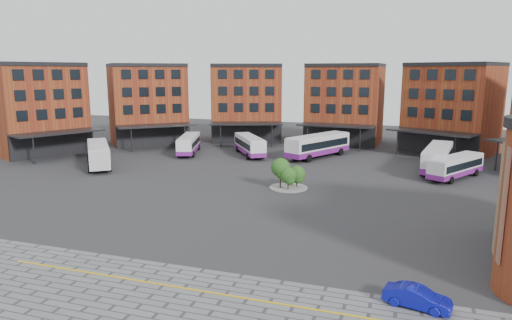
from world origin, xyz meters
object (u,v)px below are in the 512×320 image
(bus_a, at_px, (98,153))
(bus_b, at_px, (189,144))
(blue_car, at_px, (417,297))
(bus_c, at_px, (250,145))
(bus_f, at_px, (456,166))
(bus_d, at_px, (318,145))
(tree_island, at_px, (288,174))
(bus_e, at_px, (438,158))

(bus_a, height_order, bus_b, bus_a)
(bus_a, bearing_deg, blue_car, -71.91)
(bus_a, xyz_separation_m, blue_car, (41.96, -27.16, -1.35))
(bus_c, distance_m, bus_f, 30.61)
(bus_a, distance_m, bus_d, 32.56)
(tree_island, xyz_separation_m, bus_f, (18.57, 11.68, -0.20))
(bus_d, bearing_deg, tree_island, -61.94)
(bus_c, distance_m, blue_car, 49.09)
(tree_island, xyz_separation_m, bus_c, (-11.20, 18.80, -0.10))
(bus_b, relative_size, bus_c, 1.03)
(bus_d, bearing_deg, blue_car, -45.40)
(bus_c, distance_m, bus_d, 10.88)
(bus_c, height_order, bus_f, bus_c)
(tree_island, xyz_separation_m, bus_e, (16.61, 15.31, 0.10))
(bus_b, bearing_deg, bus_a, -136.33)
(bus_a, xyz_separation_m, bus_e, (44.97, 11.72, -0.10))
(tree_island, bearing_deg, bus_e, 42.68)
(bus_a, relative_size, bus_f, 1.09)
(bus_f, xyz_separation_m, blue_car, (-4.98, -35.24, -0.94))
(bus_c, bearing_deg, blue_car, -93.39)
(tree_island, xyz_separation_m, bus_a, (-28.37, 3.60, 0.21))
(bus_a, relative_size, bus_b, 1.01)
(tree_island, distance_m, bus_d, 20.30)
(bus_b, relative_size, blue_car, 2.89)
(bus_e, bearing_deg, bus_a, -156.39)
(tree_island, height_order, blue_car, tree_island)
(bus_d, relative_size, bus_e, 1.01)
(tree_island, relative_size, bus_c, 0.42)
(bus_e, bearing_deg, bus_d, 172.70)
(bus_f, height_order, blue_car, bus_f)
(tree_island, distance_m, bus_a, 28.60)
(tree_island, bearing_deg, bus_a, 172.77)
(bus_f, bearing_deg, bus_c, -162.20)
(bus_b, xyz_separation_m, blue_car, (34.70, -40.67, -0.99))
(bus_e, bearing_deg, tree_island, -128.31)
(bus_e, height_order, bus_f, bus_e)
(tree_island, distance_m, bus_c, 21.88)
(bus_d, height_order, bus_f, bus_d)
(bus_b, xyz_separation_m, bus_e, (37.71, -1.80, 0.26))
(bus_f, bearing_deg, bus_a, -138.98)
(bus_c, xyz_separation_m, blue_car, (24.79, -42.36, -1.05))
(bus_c, height_order, blue_car, bus_c)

